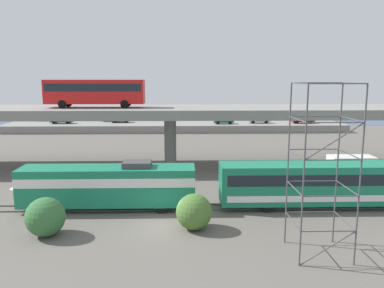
{
  "coord_description": "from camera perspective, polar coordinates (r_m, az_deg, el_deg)",
  "views": [
    {
      "loc": [
        1.52,
        -28.08,
        11.27
      ],
      "look_at": [
        2.72,
        18.66,
        3.09
      ],
      "focal_mm": 35.95,
      "sensor_mm": 36.0,
      "label": 1
    }
  ],
  "objects": [
    {
      "name": "ground_plane",
      "position": [
        30.3,
        -4.34,
        -11.95
      ],
      "size": [
        260.0,
        260.0,
        0.0
      ],
      "primitive_type": "plane",
      "color": "#605B54"
    },
    {
      "name": "rail_strip_near",
      "position": [
        33.34,
        -4.06,
        -9.75
      ],
      "size": [
        110.0,
        0.12,
        0.12
      ],
      "primitive_type": "cube",
      "color": "#59544C",
      "rests_on": "ground_plane"
    },
    {
      "name": "rail_strip_far",
      "position": [
        34.7,
        -3.95,
        -8.95
      ],
      "size": [
        110.0,
        0.12,
        0.12
      ],
      "primitive_type": "cube",
      "color": "#59544C",
      "rests_on": "ground_plane"
    },
    {
      "name": "train_locomotive",
      "position": [
        34.1,
        -13.58,
        -5.8
      ],
      "size": [
        15.91,
        3.04,
        4.18
      ],
      "rotation": [
        0.0,
        0.0,
        3.14
      ],
      "color": "#197A56",
      "rests_on": "ground_plane"
    },
    {
      "name": "train_coach_lead",
      "position": [
        36.36,
        22.18,
        -5.32
      ],
      "size": [
        22.47,
        3.04,
        3.86
      ],
      "rotation": [
        0.0,
        0.0,
        3.14
      ],
      "color": "#197A56",
      "rests_on": "ground_plane"
    },
    {
      "name": "highway_overpass",
      "position": [
        48.31,
        -3.28,
        4.62
      ],
      "size": [
        96.0,
        10.14,
        7.54
      ],
      "color": "gray",
      "rests_on": "ground_plane"
    },
    {
      "name": "transit_bus_on_overpass",
      "position": [
        48.96,
        -14.16,
        7.67
      ],
      "size": [
        12.0,
        2.68,
        3.4
      ],
      "color": "red",
      "rests_on": "highway_overpass"
    },
    {
      "name": "service_truck_east",
      "position": [
        43.74,
        21.46,
        -3.5
      ],
      "size": [
        6.8,
        2.46,
        3.04
      ],
      "rotation": [
        0.0,
        0.0,
        3.14
      ],
      "color": "silver",
      "rests_on": "ground_plane"
    },
    {
      "name": "scaffolding_tower",
      "position": [
        25.24,
        18.8,
        -3.03
      ],
      "size": [
        3.44,
        3.44,
        10.97
      ],
      "color": "#47474C",
      "rests_on": "ground_plane"
    },
    {
      "name": "pier_parking_lot",
      "position": [
        83.76,
        -2.5,
        2.72
      ],
      "size": [
        71.31,
        13.11,
        1.55
      ],
      "primitive_type": "cube",
      "color": "gray",
      "rests_on": "ground_plane"
    },
    {
      "name": "parked_car_0",
      "position": [
        87.07,
        -11.81,
        3.82
      ],
      "size": [
        4.34,
        1.82,
        1.5
      ],
      "rotation": [
        0.0,
        0.0,
        3.14
      ],
      "color": "navy",
      "rests_on": "pier_parking_lot"
    },
    {
      "name": "parked_car_1",
      "position": [
        83.15,
        9.9,
        3.6
      ],
      "size": [
        4.53,
        1.86,
        1.5
      ],
      "color": "#9E998C",
      "rests_on": "pier_parking_lot"
    },
    {
      "name": "parked_car_2",
      "position": [
        80.91,
        4.69,
        3.54
      ],
      "size": [
        4.1,
        1.96,
        1.5
      ],
      "color": "#0C4C26",
      "rests_on": "pier_parking_lot"
    },
    {
      "name": "parked_car_3",
      "position": [
        91.88,
        -20.73,
        3.7
      ],
      "size": [
        4.69,
        1.85,
        1.5
      ],
      "rotation": [
        0.0,
        0.0,
        3.14
      ],
      "color": "#0C4C26",
      "rests_on": "pier_parking_lot"
    },
    {
      "name": "parked_car_4",
      "position": [
        85.76,
        -18.79,
        3.41
      ],
      "size": [
        4.64,
        1.91,
        1.5
      ],
      "color": "#0C4C26",
      "rests_on": "pier_parking_lot"
    },
    {
      "name": "parked_car_5",
      "position": [
        84.5,
        -10.6,
        3.68
      ],
      "size": [
        4.19,
        1.96,
        1.5
      ],
      "color": "navy",
      "rests_on": "pier_parking_lot"
    },
    {
      "name": "parked_car_6",
      "position": [
        85.08,
        16.08,
        3.5
      ],
      "size": [
        4.66,
        1.98,
        1.5
      ],
      "color": "maroon",
      "rests_on": "pier_parking_lot"
    },
    {
      "name": "harbor_water",
      "position": [
        106.69,
        -2.28,
        3.85
      ],
      "size": [
        140.0,
        36.0,
        0.01
      ],
      "primitive_type": "cube",
      "color": "navy",
      "rests_on": "ground_plane"
    },
    {
      "name": "shrub_left",
      "position": [
        29.81,
        -20.93,
        -10.07
      ],
      "size": [
        2.82,
        2.82,
        2.82
      ],
      "primitive_type": "sphere",
      "color": "#336937",
      "rests_on": "ground_plane"
    },
    {
      "name": "shrub_right",
      "position": [
        29.07,
        0.3,
        -10.02
      ],
      "size": [
        2.71,
        2.71,
        2.71
      ],
      "primitive_type": "sphere",
      "color": "#476F2F",
      "rests_on": "ground_plane"
    }
  ]
}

